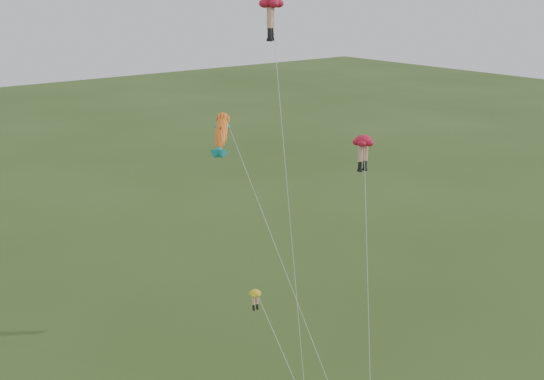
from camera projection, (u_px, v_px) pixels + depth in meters
legs_kite_red_high at (271, 10)px, 36.17m from camera, size 4.23×8.64×24.42m
legs_kite_red_mid at (364, 146)px, 42.78m from camera, size 8.15×9.41×14.95m
legs_kite_yellow at (260, 305)px, 36.25m from camera, size 0.94×6.92×7.55m
fish_kite at (222, 133)px, 37.21m from camera, size 3.68×10.38×17.68m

